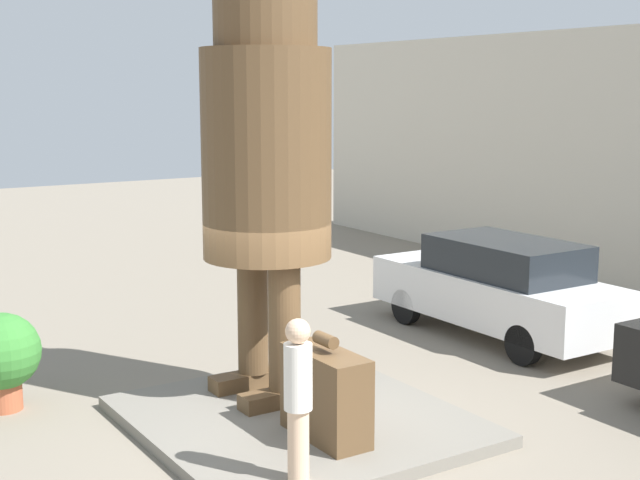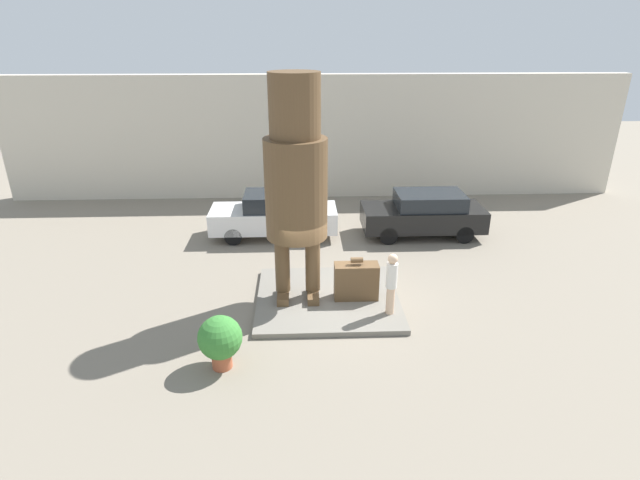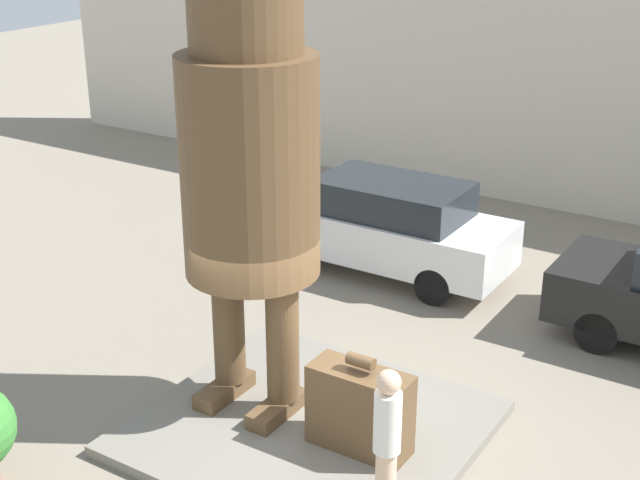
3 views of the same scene
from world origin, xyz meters
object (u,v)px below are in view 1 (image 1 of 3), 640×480
Objects in this scene: tourist at (298,393)px; planter_pot at (2,354)px; statue_figure at (266,124)px; giant_suitcase at (326,394)px; parked_car_white at (498,286)px.

tourist is 1.33× the size of planter_pot.
statue_figure is at bearing 157.11° from tourist.
parked_car_white is (-2.50, 5.14, 0.20)m from giant_suitcase.
giant_suitcase is at bearing 133.27° from tourist.
statue_figure is 4.63m from planter_pot.
parked_car_white is 8.06m from planter_pot.
tourist is 0.37× the size of parked_car_white.
statue_figure is at bearing 174.22° from giant_suitcase.
statue_figure reaches higher than giant_suitcase.
statue_figure is 4.71× the size of planter_pot.
statue_figure is at bearing 99.57° from parked_car_white.
statue_figure reaches higher than parked_car_white.
giant_suitcase is 5.72m from parked_car_white.
tourist reaches higher than giant_suitcase.
tourist reaches higher than parked_car_white.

